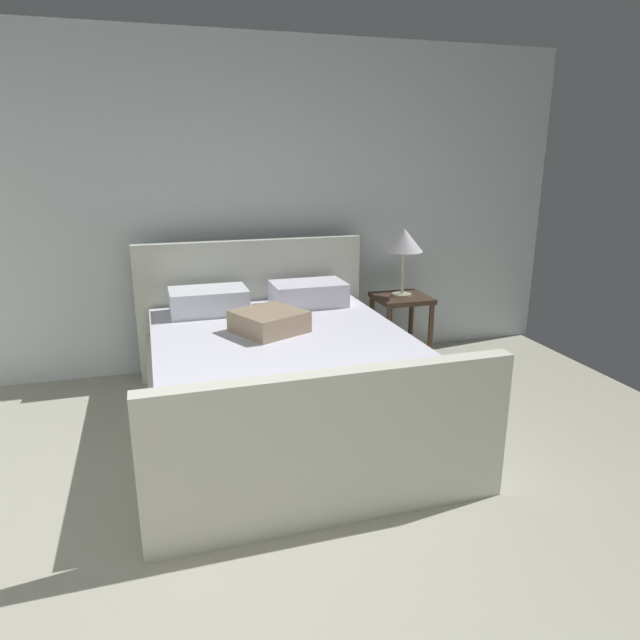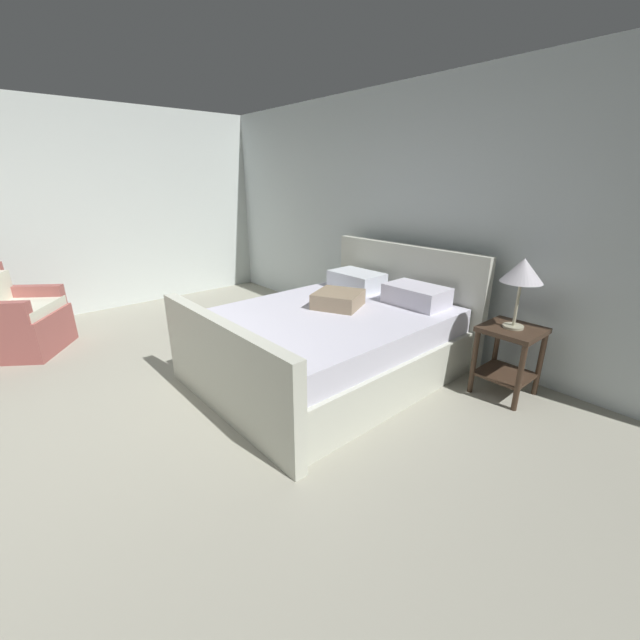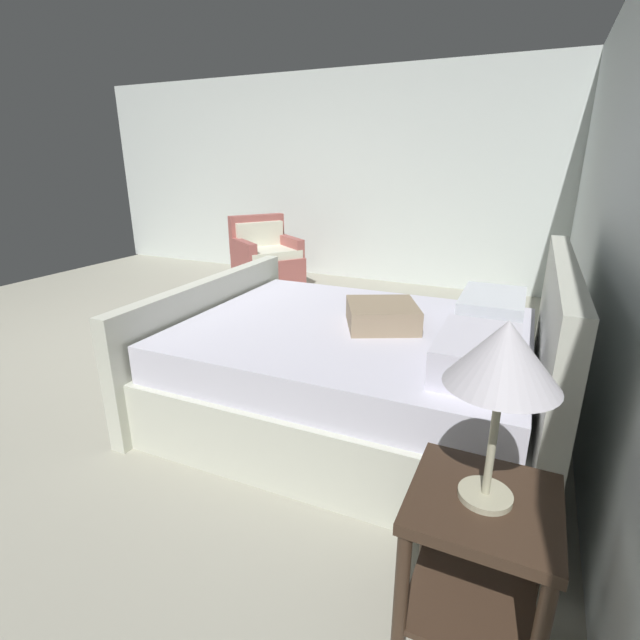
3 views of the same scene
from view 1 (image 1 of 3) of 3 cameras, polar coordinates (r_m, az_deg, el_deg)
The scene contains 4 objects.
wall_back at distance 4.72m, azimuth -12.22°, elevation 10.92°, with size 6.36×0.12×2.65m, color silver.
bed at distance 3.75m, azimuth -3.88°, elevation -5.59°, with size 1.85×2.27×1.10m.
nightstand_right at distance 4.86m, azimuth 8.19°, elevation 0.19°, with size 0.44×0.44×0.60m.
table_lamp_right at distance 4.72m, azimuth 8.51°, elevation 7.84°, with size 0.32×0.32×0.57m.
Camera 1 is at (-0.35, -1.32, 1.74)m, focal length 31.58 mm.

